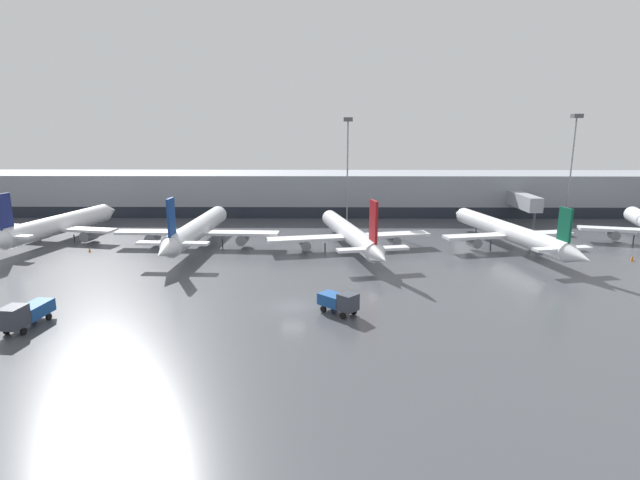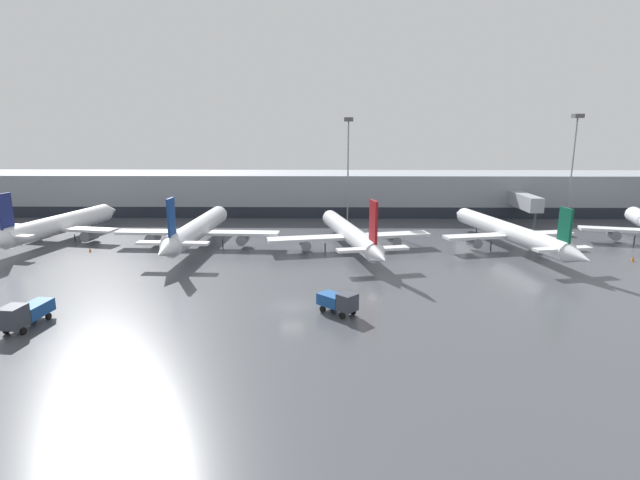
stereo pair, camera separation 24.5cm
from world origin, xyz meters
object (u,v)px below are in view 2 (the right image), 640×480
at_px(apron_light_mast_3, 348,141).
at_px(parked_jet_2, 59,225).
at_px(parked_jet_0, 350,234).
at_px(traffic_cone_1, 90,250).
at_px(service_truck_1, 339,301).
at_px(apron_light_mast_0, 575,139).
at_px(service_truck_0, 25,313).
at_px(traffic_cone_0, 633,258).
at_px(parked_jet_3, 509,232).
at_px(parked_jet_4, 197,229).

bearing_deg(apron_light_mast_3, parked_jet_2, -158.86).
bearing_deg(parked_jet_0, traffic_cone_1, 80.18).
relative_size(service_truck_1, apron_light_mast_3, 0.21).
height_order(parked_jet_0, parked_jet_2, parked_jet_0).
bearing_deg(service_truck_1, apron_light_mast_0, 90.73).
distance_m(parked_jet_0, service_truck_1, 28.12).
relative_size(parked_jet_0, service_truck_1, 7.72).
xyz_separation_m(service_truck_0, traffic_cone_1, (-7.89, 30.15, -1.13)).
height_order(service_truck_0, traffic_cone_0, service_truck_0).
bearing_deg(apron_light_mast_0, parked_jet_0, -152.03).
relative_size(traffic_cone_0, apron_light_mast_0, 0.04).
bearing_deg(traffic_cone_0, service_truck_1, -153.48).
height_order(parked_jet_2, service_truck_0, parked_jet_2).
relative_size(parked_jet_3, traffic_cone_1, 51.69).
relative_size(parked_jet_0, parked_jet_3, 0.94).
distance_m(parked_jet_2, parked_jet_4, 25.24).
height_order(parked_jet_2, traffic_cone_1, parked_jet_2).
xyz_separation_m(traffic_cone_0, traffic_cone_1, (-81.79, 4.41, -0.03)).
xyz_separation_m(service_truck_0, apron_light_mast_3, (33.50, 57.14, 14.78)).
distance_m(parked_jet_0, parked_jet_2, 49.87).
bearing_deg(traffic_cone_1, parked_jet_4, 11.65).
xyz_separation_m(parked_jet_0, service_truck_1, (-2.47, -27.99, -1.19)).
bearing_deg(parked_jet_4, service_truck_1, -140.68).
relative_size(service_truck_0, traffic_cone_1, 8.66).
distance_m(service_truck_0, traffic_cone_1, 31.19).
bearing_deg(apron_light_mast_3, apron_light_mast_0, -1.21).
distance_m(traffic_cone_0, traffic_cone_1, 81.91).
distance_m(service_truck_1, apron_light_mast_0, 72.44).
bearing_deg(traffic_cone_0, apron_light_mast_0, 81.57).
bearing_deg(parked_jet_3, parked_jet_2, 74.37).
relative_size(parked_jet_3, apron_light_mast_3, 1.74).
bearing_deg(traffic_cone_1, parked_jet_3, 2.26).
bearing_deg(parked_jet_2, service_truck_1, -114.65).
height_order(service_truck_1, apron_light_mast_0, apron_light_mast_0).
distance_m(parked_jet_3, service_truck_1, 39.94).
distance_m(parked_jet_4, traffic_cone_0, 66.13).
xyz_separation_m(service_truck_1, apron_light_mast_3, (3.02, 53.07, 14.87)).
xyz_separation_m(parked_jet_0, apron_light_mast_3, (0.55, 25.08, 13.68)).
relative_size(service_truck_1, traffic_cone_0, 5.75).
distance_m(traffic_cone_1, apron_light_mast_0, 91.61).
relative_size(parked_jet_3, traffic_cone_0, 47.33).
xyz_separation_m(parked_jet_3, service_truck_0, (-58.24, -32.76, -1.32)).
bearing_deg(parked_jet_4, service_truck_0, 168.38).
xyz_separation_m(parked_jet_2, apron_light_mast_3, (50.10, 19.37, 13.51)).
height_order(parked_jet_2, parked_jet_3, parked_jet_2).
height_order(parked_jet_2, apron_light_mast_0, apron_light_mast_0).
distance_m(parked_jet_2, apron_light_mast_3, 55.38).
height_order(parked_jet_3, service_truck_0, parked_jet_3).
relative_size(parked_jet_3, service_truck_0, 5.97).
height_order(traffic_cone_1, apron_light_mast_3, apron_light_mast_3).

